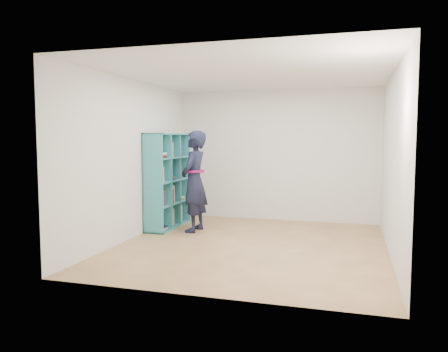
% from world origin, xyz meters
% --- Properties ---
extents(floor, '(4.50, 4.50, 0.00)m').
position_xyz_m(floor, '(0.00, 0.00, 0.00)').
color(floor, olive).
rests_on(floor, ground).
extents(ceiling, '(4.50, 4.50, 0.00)m').
position_xyz_m(ceiling, '(0.00, 0.00, 2.60)').
color(ceiling, white).
rests_on(ceiling, wall_back).
extents(wall_left, '(0.02, 4.50, 2.60)m').
position_xyz_m(wall_left, '(-2.00, 0.00, 1.30)').
color(wall_left, silver).
rests_on(wall_left, floor).
extents(wall_right, '(0.02, 4.50, 2.60)m').
position_xyz_m(wall_right, '(2.00, 0.00, 1.30)').
color(wall_right, silver).
rests_on(wall_right, floor).
extents(wall_back, '(4.00, 0.02, 2.60)m').
position_xyz_m(wall_back, '(0.00, 2.25, 1.30)').
color(wall_back, silver).
rests_on(wall_back, floor).
extents(wall_front, '(4.00, 0.02, 2.60)m').
position_xyz_m(wall_front, '(0.00, -2.25, 1.30)').
color(wall_front, silver).
rests_on(wall_front, floor).
extents(bookshelf, '(0.38, 1.30, 1.74)m').
position_xyz_m(bookshelf, '(-1.83, 0.95, 0.85)').
color(bookshelf, teal).
rests_on(bookshelf, floor).
extents(person, '(0.44, 0.66, 1.78)m').
position_xyz_m(person, '(-1.20, 0.75, 0.89)').
color(person, black).
rests_on(person, floor).
extents(smartphone, '(0.01, 0.09, 0.12)m').
position_xyz_m(smartphone, '(-1.34, 0.83, 1.01)').
color(smartphone, silver).
rests_on(smartphone, person).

